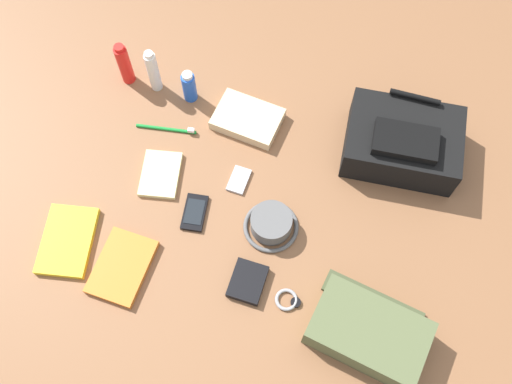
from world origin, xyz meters
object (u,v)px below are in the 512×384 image
Objects in this scene: toiletry_pouch at (368,332)px; bucket_hat at (271,224)px; folded_towel at (248,119)px; wristwatch at (288,300)px; notepad at (161,174)px; backpack at (402,142)px; toothpaste_tube at (153,71)px; sunscreen_spray at (124,64)px; toothbrush at (170,129)px; paperback_novel at (68,241)px; wallet at (248,282)px; cell_phone at (195,212)px; travel_guidebook at (122,267)px; deodorant_spray at (189,87)px; media_player at (239,180)px.

bucket_hat is (-0.32, 0.22, -0.02)m from toiletry_pouch.
folded_towel is (-0.17, 0.32, -0.01)m from bucket_hat.
notepad reaches higher than wristwatch.
toothpaste_tube reaches higher than backpack.
sunscreen_spray is 2.28× the size of wristwatch.
wristwatch is 0.38× the size of toothbrush.
toothpaste_tube is 0.90× the size of toothbrush.
folded_towel is (-0.49, 0.54, -0.03)m from toiletry_pouch.
toothpaste_tube is at bearing 136.67° from wristwatch.
paperback_novel is at bearing -109.11° from toothbrush.
toiletry_pouch is 2.00× the size of bucket_hat.
bucket_hat is at bearing 85.96° from wallet.
toothbrush is at bearing -56.04° from toothpaste_tube.
cell_phone is at bearing -99.49° from folded_towel.
bucket_hat is at bearing -21.12° from notepad.
bucket_hat is at bearing -29.51° from toothbrush.
backpack is at bearing 41.12° from travel_guidebook.
toiletry_pouch is (0.02, -0.56, -0.02)m from backpack.
sunscreen_spray is 0.96× the size of toothpaste_tube.
deodorant_spray is (-0.67, 0.01, -0.01)m from backpack.
travel_guidebook is 0.58m from folded_towel.
notepad is at bearing -127.51° from folded_towel.
media_player is 0.28m from toothbrush.
sunscreen_spray reaches higher than wristwatch.
deodorant_spray is at bearing 134.38° from media_player.
wallet is 0.42m from notepad.
notepad is (-0.66, -0.28, -0.06)m from backpack.
notepad is at bearing 150.95° from wristwatch.
paperback_novel is 2.07× the size of wallet.
wallet is at bearing -121.44° from backpack.
travel_guidebook is (-0.68, -0.01, -0.04)m from toiletry_pouch.
bucket_hat is at bearing -41.06° from media_player.
cell_phone is at bearing 144.64° from wallet.
notepad is at bearing 146.30° from wallet.
deodorant_spray is (-0.69, 0.58, 0.01)m from toiletry_pouch.
deodorant_spray is 0.21m from folded_towel.
sunscreen_spray is at bearing 179.04° from toothpaste_tube.
travel_guidebook is 1.02× the size of folded_towel.
deodorant_spray is 1.39× the size of media_player.
backpack is 0.47m from folded_towel.
cell_phone is (0.14, 0.21, -0.00)m from travel_guidebook.
sunscreen_spray is 0.38m from notepad.
paperback_novel is (-0.17, -0.56, -0.05)m from deodorant_spray.
folded_towel reaches higher than notepad.
toiletry_pouch is 0.34m from wallet.
toothbrush is 0.54m from wallet.
travel_guidebook is at bearing -109.38° from folded_towel.
backpack is at bearing 27.91° from media_player.
folded_towel is at bearing 117.65° from bucket_hat.
folded_towel is at bearing -7.89° from toothpaste_tube.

